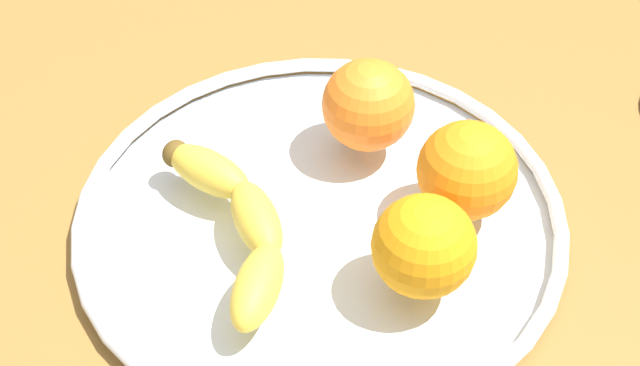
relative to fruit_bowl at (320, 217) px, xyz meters
The scene contains 6 objects.
ground_plane 2.92cm from the fruit_bowl, ahead, with size 111.22×111.22×4.00cm, color olive.
fruit_bowl is the anchor object (origin of this frame).
banana 7.15cm from the fruit_bowl, 85.55° to the left, with size 20.62×8.41×3.29cm.
orange_back_right 11.04cm from the fruit_bowl, 160.60° to the right, with size 7.50×7.50×7.50cm, color orange.
orange_back_left 10.08cm from the fruit_bowl, 53.00° to the right, with size 7.60×7.60×7.60cm, color orange.
orange_center 12.04cm from the fruit_bowl, 114.44° to the right, with size 7.67×7.67×7.67cm, color orange.
Camera 1 is at (-44.63, 22.83, 56.42)cm, focal length 53.60 mm.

